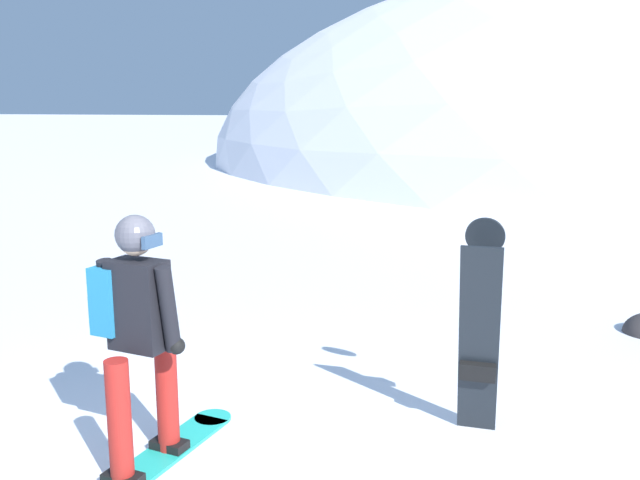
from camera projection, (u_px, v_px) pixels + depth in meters
name	position (u px, v px, depth m)	size (l,w,h in m)	color
snowboarder_main	(137.00, 336.00, 4.37)	(0.65, 1.82, 1.71)	#23B7A3
spare_snowboard	(480.00, 331.00, 4.79)	(0.28, 0.46, 1.61)	black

